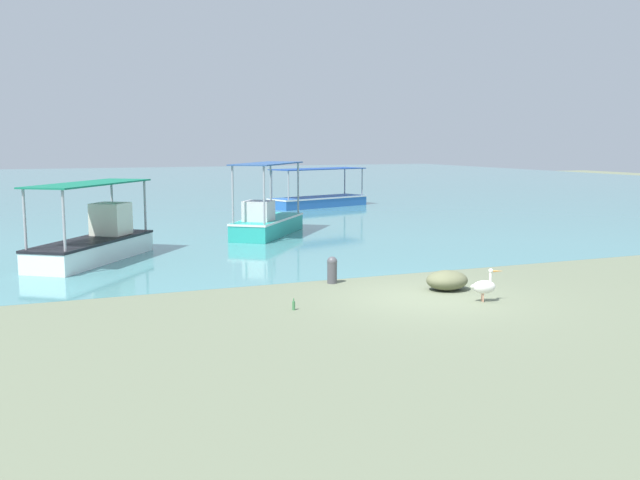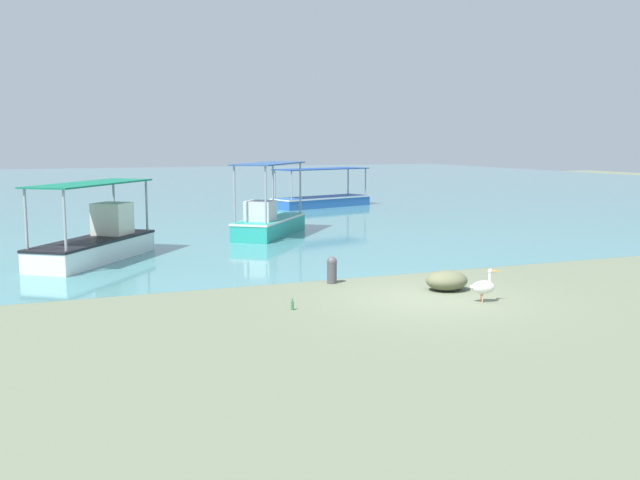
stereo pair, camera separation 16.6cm
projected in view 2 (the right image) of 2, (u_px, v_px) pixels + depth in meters
ground at (426, 298)px, 17.37m from camera, size 120.00×120.00×0.00m
harbor_water at (143, 186)px, 61.49m from camera, size 110.00×90.00×0.00m
fishing_boat_far_right at (96, 241)px, 22.82m from camera, size 4.40×5.25×2.50m
fishing_boat_outer at (321, 199)px, 41.73m from camera, size 6.40×3.62×2.23m
fishing_boat_center at (269, 220)px, 28.84m from camera, size 4.22×4.87×2.93m
pelican at (484, 287)px, 16.89m from camera, size 0.80×0.42×0.80m
mooring_bollard at (332, 269)px, 19.13m from camera, size 0.28×0.28×0.73m
net_pile at (447, 280)px, 18.25m from camera, size 1.10×0.94×0.51m
glass_bottle at (292, 305)px, 16.12m from camera, size 0.07×0.07×0.27m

